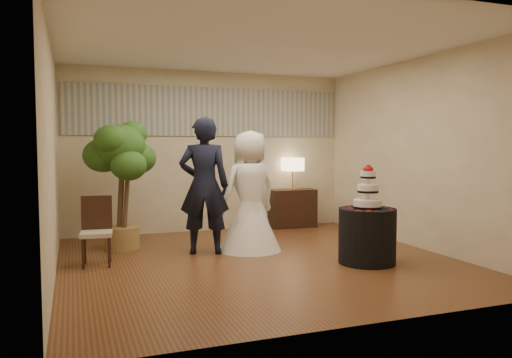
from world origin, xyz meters
name	(u,v)px	position (x,y,z in m)	size (l,w,h in m)	color
floor	(259,261)	(0.00, 0.00, 0.00)	(5.00, 5.00, 0.00)	brown
ceiling	(260,45)	(0.00, 0.00, 2.80)	(5.00, 5.00, 0.00)	white
wall_back	(210,152)	(0.00, 2.50, 1.40)	(5.00, 0.06, 2.80)	beige
wall_front	(366,160)	(0.00, -2.50, 1.40)	(5.00, 0.06, 2.80)	beige
wall_left	(52,156)	(-2.50, 0.00, 1.40)	(0.06, 5.00, 2.80)	beige
wall_right	(418,153)	(2.50, 0.00, 1.40)	(0.06, 5.00, 2.80)	beige
mural_border	(210,112)	(0.00, 2.48, 2.10)	(4.90, 0.02, 0.85)	#9F9E93
groom	(204,186)	(-0.57, 0.68, 0.96)	(0.70, 0.46, 1.91)	black
bride	(250,191)	(0.10, 0.66, 0.86)	(0.91, 0.91, 1.73)	white
cake_table	(367,236)	(1.25, -0.61, 0.36)	(0.73, 0.73, 0.71)	black
wedding_cake	(368,186)	(1.25, -0.61, 0.99)	(0.36, 0.36, 0.56)	white
console	(292,208)	(1.51, 2.28, 0.35)	(0.84, 0.37, 0.70)	black
table_lamp	(293,174)	(1.51, 2.28, 0.99)	(0.32, 0.32, 0.58)	beige
ficus_tree	(121,184)	(-1.63, 1.39, 0.96)	(0.91, 0.91, 1.92)	#2F5B1D
side_chair	(96,231)	(-2.02, 0.46, 0.44)	(0.40, 0.42, 0.87)	black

